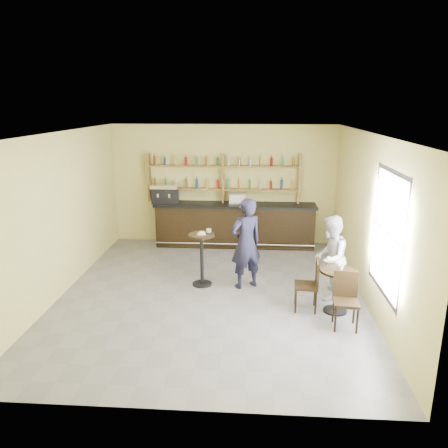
# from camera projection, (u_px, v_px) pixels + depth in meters

# --- Properties ---
(floor) EXTENTS (7.00, 7.00, 0.00)m
(floor) POSITION_uv_depth(u_px,v_px,m) (211.00, 294.00, 8.86)
(floor) COLOR slate
(floor) RESTS_ON ground
(ceiling) EXTENTS (7.00, 7.00, 0.00)m
(ceiling) POSITION_uv_depth(u_px,v_px,m) (210.00, 133.00, 8.00)
(ceiling) COLOR white
(ceiling) RESTS_ON wall_back
(wall_back) EXTENTS (7.00, 0.00, 7.00)m
(wall_back) POSITION_uv_depth(u_px,v_px,m) (223.00, 185.00, 11.79)
(wall_back) COLOR #DED57E
(wall_back) RESTS_ON floor
(wall_front) EXTENTS (7.00, 0.00, 7.00)m
(wall_front) POSITION_uv_depth(u_px,v_px,m) (181.00, 294.00, 5.07)
(wall_front) COLOR #DED57E
(wall_front) RESTS_ON floor
(wall_left) EXTENTS (0.00, 7.00, 7.00)m
(wall_left) POSITION_uv_depth(u_px,v_px,m) (60.00, 215.00, 8.63)
(wall_left) COLOR #DED57E
(wall_left) RESTS_ON floor
(wall_right) EXTENTS (0.00, 7.00, 7.00)m
(wall_right) POSITION_uv_depth(u_px,v_px,m) (369.00, 220.00, 8.23)
(wall_right) COLOR #DED57E
(wall_right) RESTS_ON floor
(window_pane) EXTENTS (0.00, 2.00, 2.00)m
(window_pane) POSITION_uv_depth(u_px,v_px,m) (388.00, 233.00, 7.05)
(window_pane) COLOR white
(window_pane) RESTS_ON wall_right
(window_frame) EXTENTS (0.04, 1.70, 2.10)m
(window_frame) POSITION_uv_depth(u_px,v_px,m) (387.00, 233.00, 7.05)
(window_frame) COLOR black
(window_frame) RESTS_ON wall_right
(shelf_unit) EXTENTS (4.00, 0.26, 1.40)m
(shelf_unit) POSITION_uv_depth(u_px,v_px,m) (223.00, 178.00, 11.61)
(shelf_unit) COLOR brown
(shelf_unit) RESTS_ON wall_back
(liquor_bottles) EXTENTS (3.68, 0.10, 1.00)m
(liquor_bottles) POSITION_uv_depth(u_px,v_px,m) (223.00, 171.00, 11.57)
(liquor_bottles) COLOR #8C5919
(liquor_bottles) RESTS_ON shelf_unit
(bar_counter) EXTENTS (4.27, 0.83, 1.16)m
(bar_counter) POSITION_uv_depth(u_px,v_px,m) (235.00, 225.00, 11.71)
(bar_counter) COLOR black
(bar_counter) RESTS_ON floor
(espresso_machine) EXTENTS (0.76, 0.55, 0.51)m
(espresso_machine) POSITION_uv_depth(u_px,v_px,m) (165.00, 193.00, 11.61)
(espresso_machine) COLOR black
(espresso_machine) RESTS_ON bar_counter
(pastry_case) EXTENTS (0.49, 0.41, 0.27)m
(pastry_case) POSITION_uv_depth(u_px,v_px,m) (238.00, 199.00, 11.51)
(pastry_case) COLOR silver
(pastry_case) RESTS_ON bar_counter
(pedestal_table) EXTENTS (0.62, 0.62, 1.12)m
(pedestal_table) POSITION_uv_depth(u_px,v_px,m) (202.00, 260.00, 9.15)
(pedestal_table) COLOR black
(pedestal_table) RESTS_ON floor
(napkin) EXTENTS (0.19, 0.19, 0.00)m
(napkin) POSITION_uv_depth(u_px,v_px,m) (201.00, 234.00, 9.00)
(napkin) COLOR white
(napkin) RESTS_ON pedestal_table
(donut) EXTENTS (0.17, 0.17, 0.05)m
(donut) POSITION_uv_depth(u_px,v_px,m) (202.00, 233.00, 8.98)
(donut) COLOR gold
(donut) RESTS_ON napkin
(cup_pedestal) EXTENTS (0.12, 0.12, 0.09)m
(cup_pedestal) POSITION_uv_depth(u_px,v_px,m) (209.00, 231.00, 9.08)
(cup_pedestal) COLOR white
(cup_pedestal) RESTS_ON pedestal_table
(man_main) EXTENTS (0.83, 0.74, 1.91)m
(man_main) POSITION_uv_depth(u_px,v_px,m) (246.00, 243.00, 8.94)
(man_main) COLOR black
(man_main) RESTS_ON floor
(cafe_table) EXTENTS (0.68, 0.68, 0.83)m
(cafe_table) POSITION_uv_depth(u_px,v_px,m) (336.00, 291.00, 8.00)
(cafe_table) COLOR black
(cafe_table) RESTS_ON floor
(cup_cafe) EXTENTS (0.12, 0.12, 0.10)m
(cup_cafe) POSITION_uv_depth(u_px,v_px,m) (341.00, 267.00, 7.87)
(cup_cafe) COLOR white
(cup_cafe) RESTS_ON cafe_table
(chair_west) EXTENTS (0.46, 0.46, 0.98)m
(chair_west) POSITION_uv_depth(u_px,v_px,m) (306.00, 285.00, 8.06)
(chair_west) COLOR black
(chair_west) RESTS_ON floor
(chair_south) EXTENTS (0.45, 0.45, 0.97)m
(chair_south) POSITION_uv_depth(u_px,v_px,m) (346.00, 302.00, 7.40)
(chair_south) COLOR black
(chair_south) RESTS_ON floor
(patron_second) EXTENTS (0.88, 0.99, 1.67)m
(patron_second) POSITION_uv_depth(u_px,v_px,m) (330.00, 258.00, 8.48)
(patron_second) COLOR #AEAFB4
(patron_second) RESTS_ON floor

